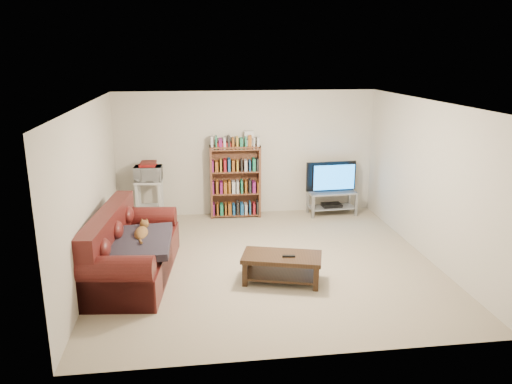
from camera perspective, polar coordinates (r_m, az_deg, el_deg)
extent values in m
plane|color=tan|center=(7.68, 1.15, -7.97)|extent=(5.00, 5.00, 0.00)
plane|color=white|center=(7.08, 1.25, 10.15)|extent=(5.00, 5.00, 0.00)
plane|color=silver|center=(9.71, -1.06, 4.44)|extent=(5.00, 0.00, 5.00)
plane|color=silver|center=(4.96, 5.64, -6.60)|extent=(5.00, 0.00, 5.00)
plane|color=silver|center=(7.35, -18.46, 0.02)|extent=(0.00, 5.00, 5.00)
plane|color=silver|center=(8.05, 19.07, 1.27)|extent=(0.00, 5.00, 5.00)
cube|color=#4D1614|center=(7.36, -13.64, -7.71)|extent=(1.20, 2.33, 0.43)
cube|color=#4D1614|center=(7.34, -16.48, -5.67)|extent=(0.50, 2.25, 0.94)
cube|color=#4D1614|center=(6.45, -15.51, -10.68)|extent=(0.94, 0.34, 0.55)
cube|color=#4D1614|center=(8.25, -12.25, -4.62)|extent=(0.94, 0.34, 0.55)
cube|color=#2A252F|center=(7.08, -13.27, -5.65)|extent=(0.90, 1.15, 0.19)
cube|color=black|center=(6.92, 2.98, -7.44)|extent=(1.19, 0.82, 0.06)
cube|color=black|center=(7.03, 2.95, -9.42)|extent=(1.07, 0.74, 0.03)
cube|color=black|center=(6.87, -1.26, -9.41)|extent=(0.09, 0.09, 0.33)
cube|color=black|center=(6.79, 6.88, -9.84)|extent=(0.09, 0.09, 0.33)
cube|color=black|center=(7.25, -0.71, -8.03)|extent=(0.09, 0.09, 0.33)
cube|color=black|center=(7.17, 6.98, -8.41)|extent=(0.09, 0.09, 0.33)
cube|color=black|center=(6.86, 3.77, -7.33)|extent=(0.18, 0.07, 0.02)
cube|color=#999EA3|center=(9.87, 8.69, -0.04)|extent=(0.95, 0.47, 0.03)
cube|color=#999EA3|center=(9.95, 8.62, -1.70)|extent=(0.90, 0.45, 0.02)
cube|color=gray|center=(9.63, 6.54, -1.69)|extent=(0.05, 0.05, 0.47)
cube|color=gray|center=(9.92, 11.35, -1.39)|extent=(0.05, 0.05, 0.47)
cube|color=gray|center=(9.96, 5.93, -1.10)|extent=(0.05, 0.05, 0.47)
cube|color=gray|center=(10.23, 10.61, -0.82)|extent=(0.05, 0.05, 0.47)
imported|color=black|center=(9.79, 8.76, 1.68)|extent=(1.01, 0.19, 0.58)
cube|color=black|center=(9.94, 8.63, -1.48)|extent=(0.39, 0.28, 0.06)
cube|color=brown|center=(9.58, -5.13, 1.13)|extent=(0.05, 0.30, 1.39)
cube|color=brown|center=(9.63, 0.37, 1.27)|extent=(0.05, 0.30, 1.39)
cube|color=brown|center=(9.45, -2.42, 5.21)|extent=(0.97, 0.34, 0.03)
cube|color=maroon|center=(9.43, -3.72, 5.48)|extent=(0.29, 0.22, 0.07)
cube|color=silver|center=(9.44, -12.16, 1.17)|extent=(0.53, 0.40, 0.04)
cube|color=silver|center=(9.56, -12.00, -1.63)|extent=(0.47, 0.36, 0.03)
cube|color=silver|center=(9.44, -13.41, -1.43)|extent=(0.05, 0.05, 0.76)
cube|color=silver|center=(9.38, -10.87, -1.40)|extent=(0.05, 0.05, 0.76)
cube|color=silver|center=(9.71, -13.14, -0.95)|extent=(0.05, 0.05, 0.76)
cube|color=silver|center=(9.65, -10.67, -0.91)|extent=(0.05, 0.05, 0.76)
imported|color=silver|center=(9.40, -12.21, 2.09)|extent=(0.52, 0.37, 0.27)
cube|color=maroon|center=(9.37, -12.27, 3.05)|extent=(0.31, 0.27, 0.05)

